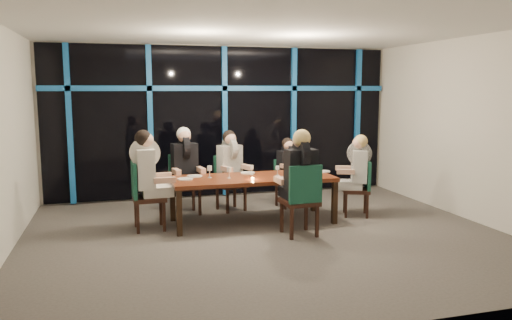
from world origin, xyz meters
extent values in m
plane|color=#5F5854|center=(0.00, 0.00, 0.00)|extent=(7.00, 7.00, 0.00)
cube|color=silver|center=(0.00, 3.00, 1.50)|extent=(7.00, 0.04, 3.00)
cube|color=silver|center=(0.00, -3.00, 1.50)|extent=(7.00, 0.04, 3.00)
cube|color=silver|center=(3.50, 0.00, 1.50)|extent=(0.04, 6.00, 3.00)
cube|color=white|center=(0.00, 0.00, 3.00)|extent=(7.00, 6.00, 0.04)
cube|color=black|center=(0.00, 2.94, 1.50)|extent=(6.86, 0.04, 2.94)
cube|color=#165DAB|center=(-2.90, 2.89, 1.50)|extent=(0.10, 0.10, 2.94)
cube|color=#165DAB|center=(-1.45, 2.89, 1.50)|extent=(0.10, 0.10, 2.94)
cube|color=#165DAB|center=(0.00, 2.89, 1.50)|extent=(0.10, 0.10, 2.94)
cube|color=#165DAB|center=(1.45, 2.89, 1.50)|extent=(0.10, 0.10, 2.94)
cube|color=#165DAB|center=(2.90, 2.89, 1.50)|extent=(0.10, 0.10, 2.94)
cube|color=#165DAB|center=(0.00, 2.89, 2.16)|extent=(6.86, 0.10, 0.10)
cube|color=#FF2D14|center=(1.10, 3.25, 2.15)|extent=(0.60, 0.05, 0.35)
cube|color=maroon|center=(0.00, 0.80, 0.72)|extent=(2.60, 1.00, 0.06)
cube|color=black|center=(-1.24, 0.36, 0.34)|extent=(0.08, 0.08, 0.69)
cube|color=black|center=(1.24, 0.36, 0.34)|extent=(0.08, 0.08, 0.69)
cube|color=black|center=(-1.24, 1.24, 0.34)|extent=(0.08, 0.08, 0.69)
cube|color=black|center=(1.24, 1.24, 0.34)|extent=(0.08, 0.08, 0.69)
cube|color=black|center=(-0.97, 1.63, 0.48)|extent=(0.54, 0.54, 0.06)
cube|color=#1B5640|center=(-1.00, 1.84, 0.76)|extent=(0.48, 0.12, 0.53)
cube|color=black|center=(-1.13, 1.42, 0.22)|extent=(0.05, 0.05, 0.44)
cube|color=black|center=(-0.75, 1.47, 0.22)|extent=(0.05, 0.05, 0.44)
cube|color=black|center=(-1.18, 1.79, 0.22)|extent=(0.05, 0.05, 0.44)
cube|color=black|center=(-0.81, 1.85, 0.22)|extent=(0.05, 0.05, 0.44)
cube|color=black|center=(-0.15, 1.69, 0.45)|extent=(0.57, 0.57, 0.06)
cube|color=#1B5640|center=(-0.21, 1.88, 0.72)|extent=(0.45, 0.18, 0.50)
cube|color=black|center=(-0.27, 1.46, 0.21)|extent=(0.05, 0.05, 0.42)
cube|color=black|center=(0.07, 1.57, 0.21)|extent=(0.05, 0.05, 0.42)
cube|color=black|center=(-0.38, 1.81, 0.21)|extent=(0.05, 0.05, 0.42)
cube|color=black|center=(-0.04, 1.92, 0.21)|extent=(0.05, 0.05, 0.42)
cube|color=black|center=(0.92, 1.66, 0.40)|extent=(0.47, 0.47, 0.05)
cube|color=#1B5640|center=(0.88, 1.83, 0.64)|extent=(0.40, 0.12, 0.45)
cube|color=black|center=(0.79, 1.47, 0.19)|extent=(0.04, 0.04, 0.37)
cube|color=black|center=(1.11, 1.53, 0.19)|extent=(0.04, 0.04, 0.37)
cube|color=black|center=(0.73, 1.79, 0.19)|extent=(0.04, 0.04, 0.37)
cube|color=black|center=(1.04, 1.85, 0.19)|extent=(0.04, 0.04, 0.37)
cube|color=black|center=(-1.64, 0.84, 0.49)|extent=(0.51, 0.51, 0.06)
cube|color=#1B5640|center=(-1.85, 0.83, 0.78)|extent=(0.07, 0.49, 0.54)
cube|color=black|center=(-1.43, 0.65, 0.23)|extent=(0.04, 0.04, 0.45)
cube|color=black|center=(-1.45, 1.04, 0.23)|extent=(0.04, 0.04, 0.45)
cube|color=black|center=(-1.82, 0.64, 0.23)|extent=(0.04, 0.04, 0.45)
cube|color=black|center=(-1.84, 1.03, 0.23)|extent=(0.04, 0.04, 0.45)
cube|color=black|center=(1.81, 0.74, 0.44)|extent=(0.57, 0.57, 0.06)
cube|color=#1B5640|center=(1.99, 0.66, 0.70)|extent=(0.21, 0.43, 0.49)
cube|color=black|center=(1.71, 0.97, 0.21)|extent=(0.05, 0.05, 0.41)
cube|color=black|center=(1.58, 0.64, 0.21)|extent=(0.05, 0.05, 0.41)
cube|color=black|center=(2.04, 0.84, 0.21)|extent=(0.05, 0.05, 0.41)
cube|color=black|center=(1.91, 0.51, 0.21)|extent=(0.05, 0.05, 0.41)
cube|color=black|center=(0.48, -0.06, 0.50)|extent=(0.52, 0.52, 0.07)
cube|color=#1B5640|center=(0.49, -0.28, 0.80)|extent=(0.50, 0.07, 0.55)
cube|color=black|center=(0.67, 0.14, 0.23)|extent=(0.05, 0.05, 0.46)
cube|color=black|center=(0.27, 0.13, 0.23)|extent=(0.05, 0.05, 0.46)
cube|color=black|center=(0.68, -0.25, 0.23)|extent=(0.05, 0.05, 0.46)
cube|color=black|center=(0.29, -0.27, 0.23)|extent=(0.05, 0.05, 0.46)
cube|color=black|center=(-0.95, 1.51, 0.58)|extent=(0.44, 0.49, 0.15)
cube|color=black|center=(-0.97, 1.67, 0.93)|extent=(0.45, 0.31, 0.59)
cylinder|color=black|center=(-0.97, 1.67, 1.16)|extent=(0.16, 0.45, 0.44)
sphere|color=tan|center=(-0.97, 1.65, 1.35)|extent=(0.22, 0.22, 0.22)
sphere|color=silver|center=(-0.98, 1.69, 1.38)|extent=(0.24, 0.24, 0.24)
cube|color=tan|center=(-1.15, 1.39, 0.79)|extent=(0.13, 0.33, 0.08)
cube|color=tan|center=(-0.73, 1.45, 0.79)|extent=(0.13, 0.33, 0.08)
cube|color=black|center=(-0.12, 1.57, 0.55)|extent=(0.47, 0.51, 0.14)
cube|color=black|center=(-0.17, 1.73, 0.88)|extent=(0.46, 0.35, 0.56)
cylinder|color=black|center=(-0.17, 1.73, 1.10)|extent=(0.22, 0.43, 0.42)
sphere|color=tan|center=(-0.16, 1.71, 1.28)|extent=(0.21, 0.21, 0.21)
sphere|color=black|center=(-0.17, 1.75, 1.31)|extent=(0.23, 0.23, 0.23)
cube|color=tan|center=(-0.28, 1.44, 0.79)|extent=(0.17, 0.31, 0.08)
cube|color=tan|center=(0.10, 1.56, 0.79)|extent=(0.17, 0.31, 0.08)
cube|color=black|center=(0.94, 1.55, 0.49)|extent=(0.39, 0.43, 0.12)
cube|color=black|center=(0.91, 1.69, 0.78)|extent=(0.39, 0.28, 0.50)
cylinder|color=black|center=(0.91, 1.69, 0.98)|extent=(0.16, 0.38, 0.37)
sphere|color=tan|center=(0.91, 1.68, 1.14)|extent=(0.19, 0.19, 0.19)
sphere|color=black|center=(0.91, 1.71, 1.17)|extent=(0.21, 0.21, 0.21)
cube|color=tan|center=(0.78, 1.45, 0.79)|extent=(0.12, 0.28, 0.07)
cube|color=tan|center=(1.13, 1.52, 0.79)|extent=(0.12, 0.28, 0.07)
cube|color=silver|center=(-1.51, 0.85, 0.60)|extent=(0.47, 0.41, 0.15)
cube|color=silver|center=(-1.68, 0.84, 0.95)|extent=(0.28, 0.44, 0.61)
cylinder|color=silver|center=(-1.68, 0.84, 1.19)|extent=(0.46, 0.13, 0.45)
sphere|color=tan|center=(-1.66, 0.84, 1.39)|extent=(0.23, 0.23, 0.23)
sphere|color=black|center=(-1.70, 0.84, 1.42)|extent=(0.25, 0.25, 0.25)
cube|color=tan|center=(-1.41, 0.63, 0.79)|extent=(0.33, 0.10, 0.09)
cube|color=tan|center=(-1.43, 1.06, 0.79)|extent=(0.33, 0.10, 0.09)
cube|color=black|center=(1.70, 0.78, 0.54)|extent=(0.51, 0.48, 0.14)
cube|color=black|center=(1.85, 0.72, 0.86)|extent=(0.36, 0.45, 0.55)
cylinder|color=black|center=(1.85, 0.72, 1.07)|extent=(0.42, 0.24, 0.41)
sphere|color=tan|center=(1.83, 0.73, 1.25)|extent=(0.21, 0.21, 0.21)
sphere|color=tan|center=(1.86, 0.72, 1.28)|extent=(0.22, 0.22, 0.22)
cube|color=tan|center=(1.70, 0.99, 0.79)|extent=(0.30, 0.18, 0.08)
cube|color=tan|center=(1.56, 0.63, 0.79)|extent=(0.30, 0.18, 0.08)
cube|color=black|center=(0.47, 0.07, 0.61)|extent=(0.42, 0.48, 0.15)
cube|color=black|center=(0.48, -0.11, 0.97)|extent=(0.45, 0.28, 0.62)
cylinder|color=black|center=(0.48, -0.11, 1.22)|extent=(0.13, 0.47, 0.46)
sphere|color=tan|center=(0.48, -0.08, 1.42)|extent=(0.23, 0.23, 0.23)
sphere|color=tan|center=(0.48, -0.13, 1.45)|extent=(0.25, 0.25, 0.25)
cube|color=tan|center=(0.69, 0.17, 0.79)|extent=(0.10, 0.34, 0.09)
cube|color=tan|center=(0.25, 0.15, 0.79)|extent=(0.10, 0.34, 0.09)
cylinder|color=white|center=(-0.89, 1.08, 0.76)|extent=(0.24, 0.24, 0.01)
cylinder|color=white|center=(0.02, 1.15, 0.76)|extent=(0.24, 0.24, 0.01)
cylinder|color=white|center=(1.03, 1.11, 0.76)|extent=(0.24, 0.24, 0.01)
cylinder|color=white|center=(-1.08, 0.86, 0.76)|extent=(0.24, 0.24, 0.01)
cylinder|color=white|center=(1.28, 0.94, 0.76)|extent=(0.24, 0.24, 0.01)
cylinder|color=white|center=(0.46, 0.50, 0.76)|extent=(0.24, 0.24, 0.01)
cylinder|color=black|center=(1.01, 0.68, 0.88)|extent=(0.08, 0.08, 0.25)
cylinder|color=black|center=(1.01, 0.68, 1.05)|extent=(0.03, 0.03, 0.09)
cylinder|color=silver|center=(1.01, 0.68, 0.88)|extent=(0.08, 0.08, 0.07)
cylinder|color=silver|center=(0.76, 0.54, 0.84)|extent=(0.10, 0.10, 0.18)
cylinder|color=silver|center=(0.81, 0.54, 0.86)|extent=(0.01, 0.01, 0.13)
cylinder|color=#FD9E4C|center=(-0.06, 0.58, 0.76)|extent=(0.05, 0.05, 0.03)
cylinder|color=silver|center=(-0.39, 0.78, 0.75)|extent=(0.06, 0.06, 0.01)
cylinder|color=silver|center=(-0.39, 0.78, 0.81)|extent=(0.01, 0.01, 0.10)
cylinder|color=silver|center=(-0.39, 0.78, 0.89)|extent=(0.07, 0.07, 0.07)
cylinder|color=silver|center=(0.04, 1.01, 0.75)|extent=(0.06, 0.06, 0.01)
cylinder|color=silver|center=(0.04, 1.01, 0.80)|extent=(0.01, 0.01, 0.09)
cylinder|color=silver|center=(0.04, 1.01, 0.88)|extent=(0.06, 0.06, 0.06)
cylinder|color=silver|center=(0.43, 0.82, 0.75)|extent=(0.06, 0.06, 0.01)
cylinder|color=silver|center=(0.43, 0.82, 0.80)|extent=(0.01, 0.01, 0.09)
cylinder|color=silver|center=(0.43, 0.82, 0.88)|extent=(0.06, 0.06, 0.06)
cylinder|color=silver|center=(-0.68, 0.90, 0.75)|extent=(0.07, 0.07, 0.01)
cylinder|color=silver|center=(-0.68, 0.90, 0.81)|extent=(0.01, 0.01, 0.11)
cylinder|color=silver|center=(-0.68, 0.90, 0.90)|extent=(0.07, 0.07, 0.08)
cylinder|color=silver|center=(0.98, 0.90, 0.75)|extent=(0.07, 0.07, 0.01)
cylinder|color=silver|center=(0.98, 0.90, 0.81)|extent=(0.01, 0.01, 0.11)
cylinder|color=silver|center=(0.98, 0.90, 0.90)|extent=(0.07, 0.07, 0.08)
camera|label=1|loc=(-2.09, -6.81, 2.15)|focal=35.00mm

